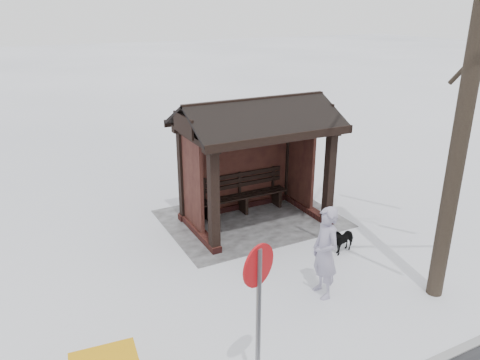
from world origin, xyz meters
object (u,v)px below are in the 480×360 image
object	(u,v)px
dog	(341,239)
pedestrian	(325,253)
bus_shelter	(253,136)
road_sign	(258,289)

from	to	relation	value
dog	pedestrian	bearing A→B (deg)	-67.41
bus_shelter	dog	distance (m)	3.10
pedestrian	dog	world-z (taller)	pedestrian
bus_shelter	dog	xyz separation A→B (m)	(-0.97, 2.28, -1.87)
bus_shelter	road_sign	xyz separation A→B (m)	(2.59, 4.89, -0.51)
pedestrian	dog	xyz separation A→B (m)	(-1.35, -1.16, -0.58)
bus_shelter	pedestrian	size ratio (longest dim) A/B	2.06
bus_shelter	road_sign	bearing A→B (deg)	62.07
pedestrian	road_sign	size ratio (longest dim) A/B	0.77
pedestrian	dog	size ratio (longest dim) A/B	2.53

